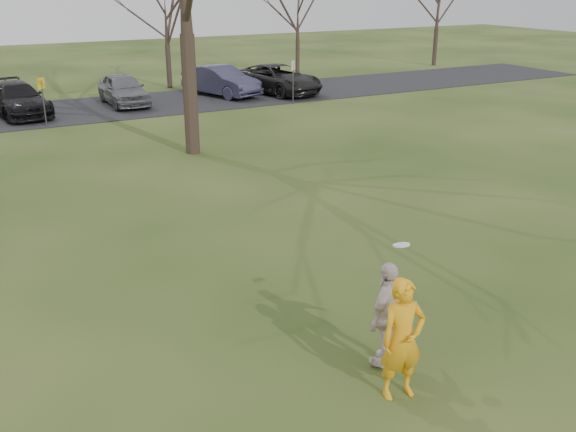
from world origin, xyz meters
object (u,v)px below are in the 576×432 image
object	(u,v)px
player_defender	(402,339)
car_3	(17,99)
car_5	(221,81)
car_4	(123,89)
car_6	(278,79)
catching_play	(388,314)

from	to	relation	value
player_defender	car_3	size ratio (longest dim) A/B	0.39
car_3	car_5	size ratio (longest dim) A/B	1.07
car_3	car_5	world-z (taller)	car_5
car_4	car_6	size ratio (longest dim) A/B	0.81
car_4	catching_play	distance (m)	24.88
player_defender	car_6	distance (m)	27.17
car_5	car_3	bearing A→B (deg)	162.30
car_5	car_6	xyz separation A→B (m)	(3.05, -0.71, -0.02)
car_6	catching_play	bearing A→B (deg)	-126.20
car_5	catching_play	xyz separation A→B (m)	(-7.54, -24.85, 0.14)
player_defender	car_6	xyz separation A→B (m)	(10.88, 24.89, -0.17)
car_3	player_defender	bearing A→B (deg)	-94.20
player_defender	car_5	size ratio (longest dim) A/B	0.41
player_defender	car_4	world-z (taller)	player_defender
player_defender	car_5	xyz separation A→B (m)	(7.83, 25.61, -0.15)
car_6	car_3	bearing A→B (deg)	165.87
player_defender	car_6	world-z (taller)	player_defender
car_3	car_6	world-z (taller)	car_6
car_6	catching_play	distance (m)	26.36
car_4	car_5	world-z (taller)	car_5
player_defender	car_4	size ratio (longest dim) A/B	0.44
car_3	car_4	bearing A→B (deg)	-6.58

